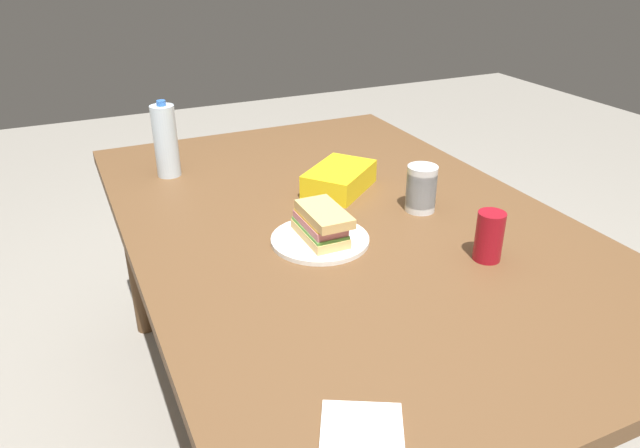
% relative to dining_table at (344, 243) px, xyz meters
% --- Properties ---
extents(ground_plane, '(8.00, 8.00, 0.00)m').
position_rel_dining_table_xyz_m(ground_plane, '(0.00, 0.00, -0.67)').
color(ground_plane, gray).
extents(dining_table, '(1.73, 1.13, 0.75)m').
position_rel_dining_table_xyz_m(dining_table, '(0.00, 0.00, 0.00)').
color(dining_table, brown).
rests_on(dining_table, ground_plane).
extents(paper_plate, '(0.25, 0.25, 0.01)m').
position_rel_dining_table_xyz_m(paper_plate, '(0.10, -0.12, 0.08)').
color(paper_plate, white).
rests_on(paper_plate, dining_table).
extents(sandwich, '(0.18, 0.10, 0.08)m').
position_rel_dining_table_xyz_m(sandwich, '(0.10, -0.12, 0.13)').
color(sandwich, '#DBB26B').
rests_on(sandwich, paper_plate).
extents(soda_can_red, '(0.07, 0.07, 0.12)m').
position_rel_dining_table_xyz_m(soda_can_red, '(0.34, 0.21, 0.14)').
color(soda_can_red, maroon).
rests_on(soda_can_red, dining_table).
extents(chip_bag, '(0.26, 0.27, 0.07)m').
position_rel_dining_table_xyz_m(chip_bag, '(-0.18, 0.08, 0.11)').
color(chip_bag, yellow).
rests_on(chip_bag, dining_table).
extents(water_bottle_tall, '(0.07, 0.07, 0.24)m').
position_rel_dining_table_xyz_m(water_bottle_tall, '(-0.52, -0.37, 0.19)').
color(water_bottle_tall, silver).
rests_on(water_bottle_tall, dining_table).
extents(plastic_cup_stack, '(0.08, 0.08, 0.13)m').
position_rel_dining_table_xyz_m(plastic_cup_stack, '(0.04, 0.22, 0.14)').
color(plastic_cup_stack, silver).
rests_on(plastic_cup_stack, dining_table).
extents(paper_napkin, '(0.18, 0.18, 0.01)m').
position_rel_dining_table_xyz_m(paper_napkin, '(0.70, -0.32, 0.08)').
color(paper_napkin, white).
rests_on(paper_napkin, dining_table).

